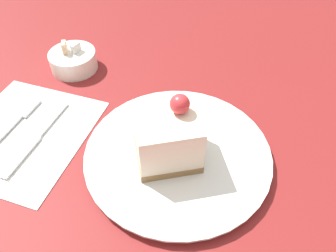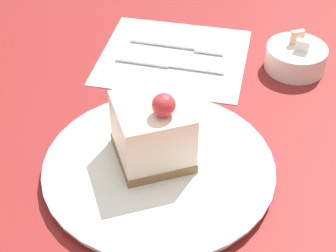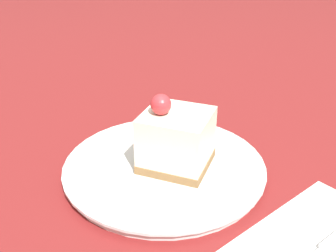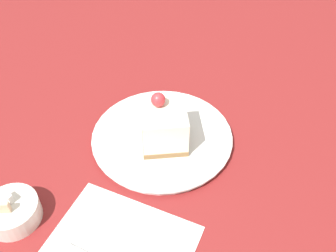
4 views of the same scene
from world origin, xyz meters
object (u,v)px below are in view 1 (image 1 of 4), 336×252
Objects in this scene: plate at (179,154)px; cake_slice at (167,137)px; sugar_bowl at (73,60)px; knife at (31,144)px; fork at (14,123)px.

plate is 2.52× the size of cake_slice.
sugar_bowl is (-0.23, 0.20, 0.01)m from plate.
sugar_bowl is (-0.22, 0.21, -0.04)m from cake_slice.
sugar_bowl is (0.00, 0.21, 0.01)m from knife.
sugar_bowl reaches higher than fork.
plate is 1.83× the size of fork.
cake_slice is (-0.02, -0.01, 0.05)m from plate.
plate reaches higher than knife.
knife is at bearing -26.94° from fork.
plate is 0.28m from fork.
sugar_bowl is at bearing 139.27° from plate.
fork is (-0.27, 0.04, -0.05)m from cake_slice.
sugar_bowl is at bearing 102.17° from knife.
fork is at bearing 152.50° from cake_slice.
knife is at bearing -90.38° from sugar_bowl.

